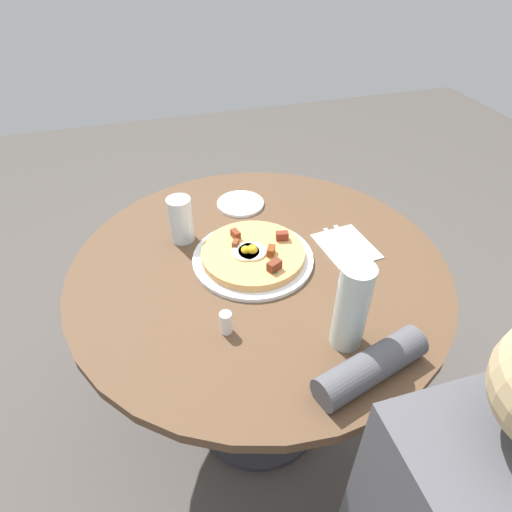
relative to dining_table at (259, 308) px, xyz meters
The scene contains 11 objects.
ground_plane 0.56m from the dining_table, ahead, with size 6.00×6.00×0.00m, color #4C4742.
dining_table is the anchor object (origin of this frame).
pizza_plate 0.18m from the dining_table, 57.71° to the right, with size 0.33×0.33×0.01m, color white.
breakfast_pizza 0.20m from the dining_table, 57.30° to the right, with size 0.28×0.28×0.05m.
bread_plate 0.35m from the dining_table, 95.12° to the right, with size 0.15×0.15×0.01m, color white.
napkin 0.31m from the dining_table, behind, with size 0.17×0.14×0.00m, color white.
fork 0.30m from the dining_table, behind, with size 0.18×0.01×0.01m, color silver.
knife 0.33m from the dining_table, behind, with size 0.18×0.01×0.01m, color silver.
water_glass 0.35m from the dining_table, 43.10° to the right, with size 0.07×0.07×0.14m, color silver.
water_bottle 0.43m from the dining_table, 109.20° to the left, with size 0.07×0.07×0.22m, color silver.
salt_shaker 0.32m from the dining_table, 55.95° to the left, with size 0.03×0.03×0.06m, color white.
Camera 1 is at (0.26, 0.85, 1.50)m, focal length 30.24 mm.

